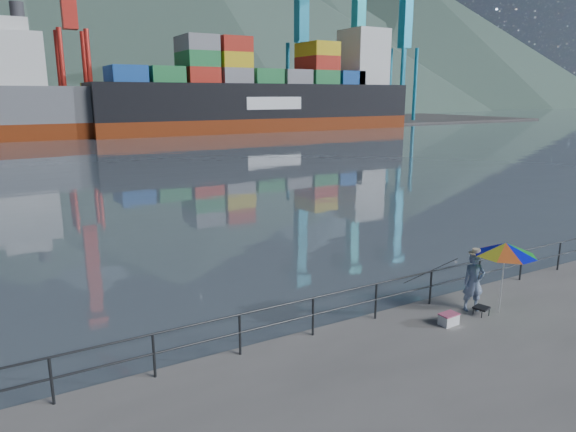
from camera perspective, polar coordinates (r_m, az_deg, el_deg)
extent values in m
cube|color=#505D68|center=(138.66, -26.85, 9.52)|extent=(500.00, 280.00, 0.00)
cube|color=#514F4C|center=(102.99, -20.03, 9.29)|extent=(200.00, 40.00, 0.40)
cylinder|color=#2D3033|center=(13.41, 6.47, -8.23)|extent=(22.00, 0.05, 0.05)
cylinder|color=#2D3033|center=(13.58, 6.42, -10.00)|extent=(22.00, 0.05, 0.05)
cube|color=#2D3033|center=(13.60, 6.41, -10.19)|extent=(22.00, 0.06, 1.00)
cone|color=#385147|center=(215.31, -29.07, 19.29)|extent=(282.88, 282.88, 68.00)
cone|color=#385147|center=(231.03, -13.18, 21.53)|extent=(332.80, 332.80, 80.00)
cone|color=#385147|center=(263.42, 2.17, 18.83)|extent=(257.92, 257.92, 62.00)
cone|color=#385147|center=(309.84, 13.35, 18.42)|extent=(291.20, 291.20, 70.00)
cube|color=#267F3F|center=(101.86, -20.11, 11.45)|extent=(6.00, 2.40, 7.80)
cube|color=red|center=(103.17, -16.49, 11.72)|extent=(6.00, 2.40, 7.80)
cube|color=red|center=(104.86, -12.97, 11.95)|extent=(6.00, 2.40, 7.80)
cube|color=red|center=(106.93, -9.56, 12.12)|extent=(6.00, 2.40, 7.80)
cube|color=red|center=(109.34, -6.29, 12.24)|extent=(6.00, 2.40, 7.80)
cube|color=orange|center=(112.16, -3.15, 11.00)|extent=(6.00, 2.40, 2.60)
cube|color=red|center=(115.20, -0.20, 11.08)|extent=(6.00, 2.40, 2.60)
cube|color=gray|center=(118.52, 2.59, 11.13)|extent=(6.00, 2.40, 2.60)
cube|color=#194CA5|center=(122.02, 5.25, 12.38)|extent=(6.00, 2.40, 7.80)
cube|color=red|center=(104.85, -20.34, 10.75)|extent=(6.00, 2.40, 5.20)
cube|color=red|center=(106.17, -16.78, 10.33)|extent=(6.00, 2.40, 2.60)
cube|color=gray|center=(107.77, -13.40, 11.26)|extent=(6.00, 2.40, 5.20)
cube|color=#267F3F|center=(109.78, -10.09, 11.45)|extent=(6.00, 2.40, 5.20)
cube|color=#267F3F|center=(112.13, -6.90, 11.59)|extent=(6.00, 2.40, 5.20)
cube|color=orange|center=(114.81, -3.84, 11.69)|extent=(6.00, 2.40, 5.20)
cube|color=#267F3F|center=(117.75, -0.94, 12.40)|extent=(6.00, 2.40, 7.80)
cube|color=#267F3F|center=(121.00, 1.83, 12.42)|extent=(6.00, 2.40, 7.80)
imported|color=navy|center=(15.28, 19.93, -6.94)|extent=(0.71, 0.61, 1.65)
cylinder|color=white|center=(15.35, 22.69, -6.69)|extent=(0.04, 0.04, 1.85)
cone|color=orange|center=(15.07, 23.00, -3.37)|extent=(2.13, 2.13, 0.34)
cube|color=black|center=(15.24, 20.70, -9.51)|extent=(0.45, 0.45, 0.05)
cube|color=#2D3033|center=(15.29, 20.66, -9.93)|extent=(0.31, 0.31, 0.19)
cube|color=white|center=(14.41, 17.41, -10.92)|extent=(0.50, 0.34, 0.28)
cylinder|color=black|center=(15.87, 15.25, -9.02)|extent=(0.62, 1.46, 1.11)
cube|color=silver|center=(82.17, -28.83, 14.99)|extent=(9.00, 8.15, 7.00)
cube|color=maroon|center=(89.91, -2.92, 10.07)|extent=(56.17, 9.36, 2.50)
cube|color=black|center=(89.77, -2.95, 12.65)|extent=(56.17, 9.36, 5.60)
cube|color=silver|center=(101.37, 8.34, 17.02)|extent=(7.00, 7.49, 10.00)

